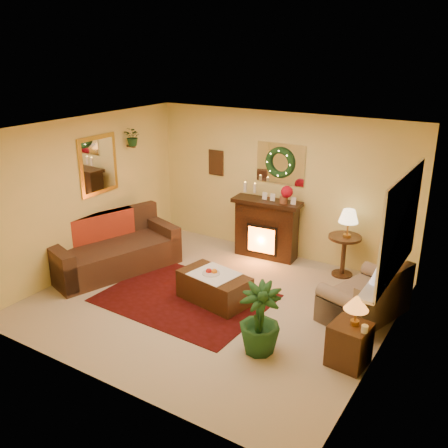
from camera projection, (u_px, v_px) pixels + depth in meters
The scene contains 31 objects.
floor at pixel (212, 302), 7.56m from camera, with size 5.00×5.00×0.00m, color beige.
ceiling at pixel (210, 130), 6.67m from camera, with size 5.00×5.00×0.00m, color white.
wall_back at pixel (280, 185), 8.91m from camera, with size 5.00×5.00×0.00m, color #EFD88C.
wall_front at pixel (95, 282), 5.33m from camera, with size 5.00×5.00×0.00m, color #EFD88C.
wall_left at pixel (87, 195), 8.36m from camera, with size 4.50×4.50×0.00m, color #EFD88C.
wall_right at pixel (388, 259), 5.88m from camera, with size 4.50×4.50×0.00m, color #EFD88C.
area_rug at pixel (185, 298), 7.66m from camera, with size 2.45×1.84×0.01m, color #621B0A.
sofa at pixel (113, 247), 8.48m from camera, with size 0.95×2.16×0.93m, color brown.
red_throw at pixel (117, 241), 8.65m from camera, with size 0.72×1.18×0.02m, color red.
fireplace at pixel (267, 228), 9.00m from camera, with size 1.10×0.35×1.01m, color black.
poinsettia at pixel (287, 192), 8.52m from camera, with size 0.21×0.21×0.21m, color #AE0A1C.
mantel_candle_a at pixel (245, 187), 8.94m from camera, with size 0.06×0.06×0.18m, color #FCEDCD.
mantel_candle_b at pixel (255, 188), 8.88m from camera, with size 0.05×0.05×0.16m, color silver.
mantel_mirror at pixel (281, 164), 8.76m from camera, with size 0.92×0.02×0.72m, color white.
wreath at pixel (280, 163), 8.72m from camera, with size 0.55×0.55×0.11m, color #194719.
wall_art at pixel (216, 163), 9.48m from camera, with size 0.32×0.03×0.48m, color #381E11.
gold_mirror at pixel (98, 165), 8.44m from camera, with size 0.03×0.84×1.00m, color gold.
hanging_plant at pixel (134, 146), 8.89m from camera, with size 0.33×0.28×0.36m, color #194719.
loveseat at pixel (365, 289), 7.06m from camera, with size 0.75×1.30×0.75m, color gray.
window_frame at pixel (401, 225), 6.24m from camera, with size 0.03×1.86×1.36m, color white.
window_glass at pixel (400, 225), 6.24m from camera, with size 0.02×1.70×1.22m, color black.
window_sill at pixel (386, 273), 6.52m from camera, with size 0.22×1.86×0.04m, color white.
mini_tree at pixel (378, 272), 6.14m from camera, with size 0.19×0.19×0.29m, color white.
sill_plant at pixel (400, 241), 6.99m from camera, with size 0.29×0.23×0.53m, color #11370E.
side_table_round at pixel (343, 257), 8.33m from camera, with size 0.54×0.54×0.70m, color black.
lamp_cream at pixel (348, 227), 8.09m from camera, with size 0.32×0.32×0.49m, color #FFE1A0.
end_table_square at pixel (349, 345), 6.02m from camera, with size 0.44×0.44×0.54m, color black.
lamp_tiffany at pixel (356, 310), 5.86m from camera, with size 0.29×0.29×0.43m, color orange.
coffee_table at pixel (214, 289), 7.52m from camera, with size 1.07×0.59×0.45m, color black.
fruit_bowl at pixel (211, 274), 7.43m from camera, with size 0.26×0.26×0.06m, color white.
floor_palm at pixel (260, 320), 6.21m from camera, with size 1.56×1.56×2.79m, color black.
Camera 1 is at (3.70, -5.59, 3.71)m, focal length 40.00 mm.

